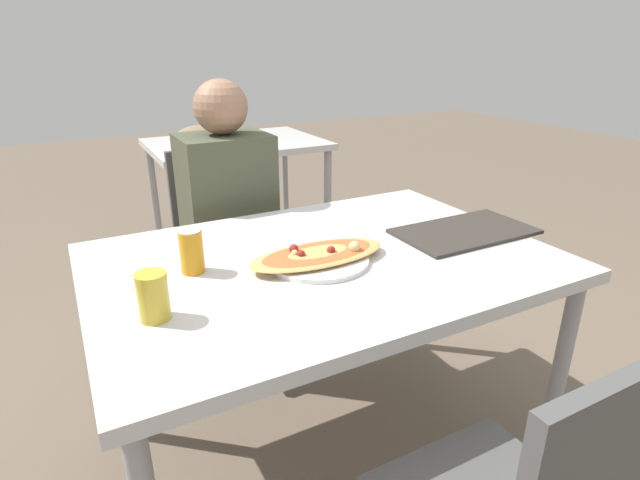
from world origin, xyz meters
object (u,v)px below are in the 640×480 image
object	(u,v)px
pizza_main	(318,256)
drink_glass	(153,296)
dining_table	(324,276)
soda_can	(192,252)
person_seated	(229,206)
chair_far_seated	(223,242)

from	to	relation	value
pizza_main	drink_glass	xyz separation A→B (m)	(-0.49, -0.11, 0.04)
dining_table	soda_can	xyz separation A→B (m)	(-0.38, 0.08, 0.13)
person_seated	pizza_main	xyz separation A→B (m)	(0.04, -0.72, 0.04)
dining_table	chair_far_seated	distance (m)	0.83
person_seated	chair_far_seated	bearing A→B (deg)	-90.00
soda_can	pizza_main	bearing A→B (deg)	-17.12
dining_table	person_seated	distance (m)	0.70
soda_can	chair_far_seated	bearing A→B (deg)	67.32
chair_far_seated	pizza_main	size ratio (longest dim) A/B	2.17
dining_table	person_seated	size ratio (longest dim) A/B	1.11
person_seated	pizza_main	bearing A→B (deg)	93.25
person_seated	soda_can	bearing A→B (deg)	63.51
chair_far_seated	soda_can	distance (m)	0.84
pizza_main	soda_can	bearing A→B (deg)	162.88
dining_table	pizza_main	xyz separation A→B (m)	(-0.03, -0.03, 0.08)
dining_table	drink_glass	world-z (taller)	drink_glass
chair_far_seated	dining_table	bearing A→B (deg)	95.27
dining_table	pizza_main	distance (m)	0.09
dining_table	soda_can	bearing A→B (deg)	168.21
person_seated	drink_glass	xyz separation A→B (m)	(-0.45, -0.83, 0.08)
chair_far_seated	soda_can	bearing A→B (deg)	67.32
pizza_main	soda_can	size ratio (longest dim) A/B	3.43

